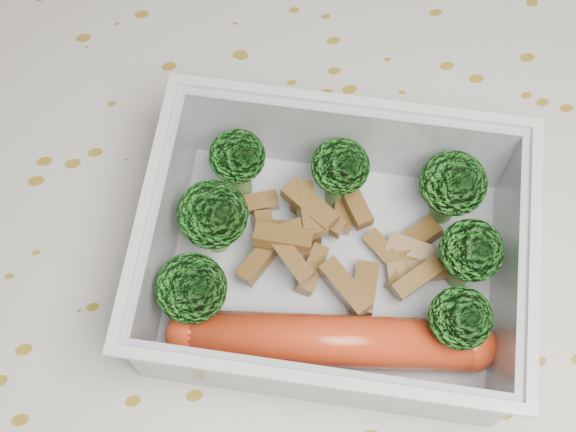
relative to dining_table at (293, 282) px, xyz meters
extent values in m
plane|color=olive|center=(0.00, 0.00, -0.67)|extent=(4.00, 4.00, 0.00)
cube|color=brown|center=(0.00, 0.00, 0.06)|extent=(1.40, 0.90, 0.04)
cube|color=beige|center=(0.00, 0.00, 0.09)|extent=(1.46, 0.96, 0.01)
cube|color=silver|center=(0.01, -0.03, 0.09)|extent=(0.23, 0.20, 0.00)
cube|color=silver|center=(0.04, 0.03, 0.12)|extent=(0.18, 0.07, 0.06)
cube|color=silver|center=(-0.01, -0.10, 0.12)|extent=(0.18, 0.07, 0.06)
cube|color=silver|center=(0.10, -0.06, 0.12)|extent=(0.05, 0.13, 0.06)
cube|color=silver|center=(-0.07, 0.00, 0.12)|extent=(0.05, 0.13, 0.06)
cube|color=silver|center=(0.04, 0.04, 0.16)|extent=(0.19, 0.08, 0.00)
cube|color=silver|center=(-0.01, -0.10, 0.16)|extent=(0.19, 0.08, 0.00)
cube|color=silver|center=(0.10, -0.07, 0.16)|extent=(0.06, 0.14, 0.00)
cube|color=silver|center=(-0.08, 0.00, 0.16)|extent=(0.06, 0.14, 0.00)
cylinder|color=#608C3F|center=(-0.02, 0.03, 0.11)|extent=(0.02, 0.02, 0.03)
ellipsoid|color=#308125|center=(-0.02, 0.03, 0.14)|extent=(0.03, 0.03, 0.03)
cylinder|color=#608C3F|center=(0.03, 0.01, 0.11)|extent=(0.02, 0.02, 0.03)
ellipsoid|color=#308125|center=(0.03, 0.01, 0.14)|extent=(0.03, 0.03, 0.03)
cylinder|color=#608C3F|center=(0.09, -0.01, 0.11)|extent=(0.02, 0.02, 0.03)
ellipsoid|color=#308125|center=(0.09, -0.01, 0.13)|extent=(0.04, 0.04, 0.03)
cylinder|color=#608C3F|center=(-0.04, 0.00, 0.11)|extent=(0.02, 0.02, 0.03)
ellipsoid|color=#308125|center=(-0.04, 0.00, 0.13)|extent=(0.04, 0.04, 0.03)
cylinder|color=#608C3F|center=(0.08, -0.05, 0.11)|extent=(0.02, 0.02, 0.03)
ellipsoid|color=#308125|center=(0.08, -0.05, 0.14)|extent=(0.03, 0.03, 0.03)
cylinder|color=#608C3F|center=(-0.06, -0.04, 0.11)|extent=(0.02, 0.02, 0.03)
ellipsoid|color=#308125|center=(-0.06, -0.04, 0.13)|extent=(0.04, 0.04, 0.03)
cylinder|color=#608C3F|center=(0.07, -0.08, 0.11)|extent=(0.02, 0.02, 0.03)
ellipsoid|color=#308125|center=(0.07, -0.08, 0.14)|extent=(0.03, 0.03, 0.03)
cube|color=brown|center=(0.06, -0.05, 0.11)|extent=(0.03, 0.02, 0.01)
cube|color=brown|center=(0.06, -0.03, 0.10)|extent=(0.03, 0.02, 0.01)
cube|color=brown|center=(0.00, 0.00, 0.10)|extent=(0.04, 0.02, 0.01)
cube|color=brown|center=(0.06, -0.04, 0.10)|extent=(0.04, 0.02, 0.01)
cube|color=brown|center=(0.03, -0.05, 0.10)|extent=(0.02, 0.03, 0.01)
cube|color=brown|center=(0.02, -0.05, 0.11)|extent=(0.02, 0.04, 0.01)
cube|color=brown|center=(0.04, 0.00, 0.11)|extent=(0.01, 0.03, 0.01)
cube|color=brown|center=(0.01, 0.00, 0.12)|extent=(0.01, 0.03, 0.01)
cube|color=brown|center=(-0.02, 0.00, 0.10)|extent=(0.01, 0.02, 0.01)
cube|color=brown|center=(0.01, 0.00, 0.12)|extent=(0.03, 0.04, 0.01)
cube|color=brown|center=(0.07, -0.02, 0.10)|extent=(0.03, 0.02, 0.01)
cube|color=brown|center=(0.05, -0.03, 0.10)|extent=(0.02, 0.03, 0.01)
cube|color=brown|center=(-0.01, -0.01, 0.12)|extent=(0.03, 0.02, 0.01)
cube|color=brown|center=(0.01, 0.00, 0.11)|extent=(0.03, 0.03, 0.01)
cube|color=brown|center=(-0.02, 0.02, 0.10)|extent=(0.02, 0.01, 0.01)
cube|color=brown|center=(-0.01, -0.03, 0.12)|extent=(0.02, 0.03, 0.01)
cube|color=brown|center=(-0.03, -0.02, 0.11)|extent=(0.03, 0.03, 0.01)
cube|color=brown|center=(0.06, -0.04, 0.10)|extent=(0.03, 0.03, 0.01)
cube|color=brown|center=(0.03, 0.00, 0.10)|extent=(0.02, 0.03, 0.01)
cube|color=brown|center=(0.00, -0.01, 0.12)|extent=(0.03, 0.02, 0.01)
cube|color=brown|center=(0.00, -0.03, 0.10)|extent=(0.02, 0.03, 0.01)
cylinder|color=red|center=(0.00, -0.07, 0.11)|extent=(0.15, 0.07, 0.03)
sphere|color=red|center=(0.07, -0.09, 0.11)|extent=(0.03, 0.03, 0.03)
sphere|color=red|center=(-0.07, -0.05, 0.11)|extent=(0.03, 0.03, 0.03)
camera|label=1|loc=(-0.04, -0.17, 0.52)|focal=50.00mm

